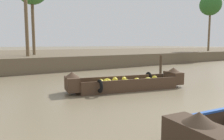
% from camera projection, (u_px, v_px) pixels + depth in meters
% --- Properties ---
extents(ground_plane, '(300.00, 300.00, 0.00)m').
position_uv_depth(ground_plane, '(81.00, 76.00, 13.41)').
color(ground_plane, '#7A6B51').
extents(riverbank_strip, '(160.00, 20.00, 1.05)m').
position_uv_depth(riverbank_strip, '(30.00, 57.00, 23.54)').
color(riverbank_strip, brown).
rests_on(riverbank_strip, ground).
extents(banana_boat, '(5.23, 2.12, 0.86)m').
position_uv_depth(banana_boat, '(126.00, 83.00, 9.41)').
color(banana_boat, '#473323').
rests_on(banana_boat, ground).
extents(fishing_skiff_distant, '(1.22, 5.38, 0.88)m').
position_uv_depth(fishing_skiff_distant, '(123.00, 60.00, 22.72)').
color(fishing_skiff_distant, '#473323').
rests_on(fishing_skiff_distant, ground).
extents(palm_tree_near, '(2.60, 2.60, 6.98)m').
position_uv_depth(palm_tree_near, '(210.00, 5.00, 27.17)').
color(palm_tree_near, brown).
rests_on(palm_tree_near, riverbank_strip).
extents(mooring_post, '(0.14, 0.14, 1.27)m').
position_uv_depth(mooring_post, '(161.00, 66.00, 12.94)').
color(mooring_post, '#423323').
rests_on(mooring_post, ground).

